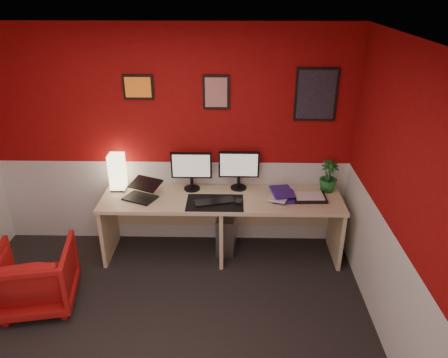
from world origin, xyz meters
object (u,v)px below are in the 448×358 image
at_px(shoji_lamp, 118,173).
at_px(potted_plant, 329,176).
at_px(desk, 222,227).
at_px(zen_tray, 309,197).
at_px(pc_tower, 227,231).
at_px(monitor_left, 191,165).
at_px(monitor_right, 239,165).
at_px(laptop, 139,189).
at_px(armchair, 37,276).

height_order(shoji_lamp, potted_plant, shoji_lamp).
bearing_deg(desk, potted_plant, 9.39).
height_order(zen_tray, pc_tower, zen_tray).
height_order(monitor_left, monitor_right, same).
xyz_separation_m(desk, monitor_right, (0.18, 0.23, 0.66)).
distance_m(laptop, pc_tower, 1.13).
distance_m(laptop, monitor_left, 0.61).
bearing_deg(zen_tray, desk, -179.96).
relative_size(monitor_left, pc_tower, 1.29).
xyz_separation_m(shoji_lamp, pc_tower, (1.21, -0.04, -0.70)).
bearing_deg(shoji_lamp, laptop, -38.15).
distance_m(monitor_right, potted_plant, 0.99).
relative_size(shoji_lamp, monitor_left, 0.69).
height_order(monitor_left, zen_tray, monitor_left).
xyz_separation_m(zen_tray, pc_tower, (-0.89, 0.14, -0.52)).
distance_m(monitor_right, pc_tower, 0.81).
height_order(monitor_left, pc_tower, monitor_left).
bearing_deg(monitor_right, armchair, -150.68).
distance_m(laptop, zen_tray, 1.82).
xyz_separation_m(laptop, pc_tower, (0.93, 0.18, -0.61)).
bearing_deg(potted_plant, desk, -170.61).
distance_m(desk, pc_tower, 0.21).
bearing_deg(monitor_left, desk, -30.71).
bearing_deg(laptop, monitor_left, 48.46).
xyz_separation_m(monitor_left, monitor_right, (0.52, 0.03, 0.00)).
bearing_deg(armchair, monitor_left, -153.81).
xyz_separation_m(zen_tray, armchair, (-2.68, -0.85, -0.43)).
distance_m(desk, laptop, 1.00).
relative_size(potted_plant, pc_tower, 0.79).
relative_size(desk, laptop, 7.88).
xyz_separation_m(laptop, potted_plant, (2.05, 0.23, 0.07)).
xyz_separation_m(monitor_right, zen_tray, (0.76, -0.23, -0.28)).
distance_m(monitor_right, armchair, 2.32).
distance_m(laptop, monitor_right, 1.11).
xyz_separation_m(monitor_right, pc_tower, (-0.13, -0.09, -0.80)).
bearing_deg(zen_tray, monitor_left, 171.07).
bearing_deg(pc_tower, potted_plant, 7.67).
bearing_deg(shoji_lamp, desk, -8.94).
bearing_deg(pc_tower, laptop, -164.12).
bearing_deg(shoji_lamp, potted_plant, 0.29).
height_order(laptop, monitor_right, monitor_right).
xyz_separation_m(desk, zen_tray, (0.94, 0.00, 0.38)).
bearing_deg(monitor_right, pc_tower, -144.51).
distance_m(potted_plant, pc_tower, 1.31).
distance_m(zen_tray, pc_tower, 1.04).
bearing_deg(potted_plant, laptop, -173.55).
bearing_deg(armchair, desk, -164.68).
bearing_deg(laptop, monitor_right, 38.84).
height_order(laptop, zen_tray, laptop).
height_order(shoji_lamp, pc_tower, shoji_lamp).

